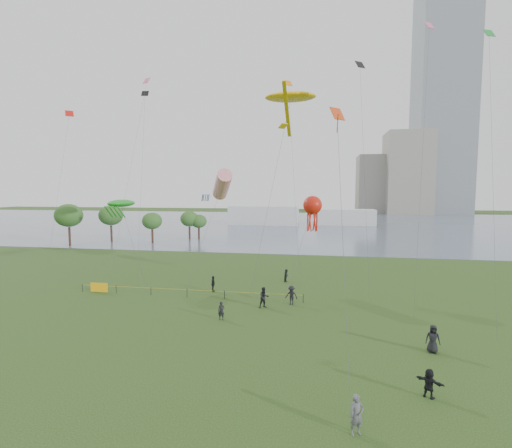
% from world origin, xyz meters
% --- Properties ---
extents(ground_plane, '(400.00, 400.00, 0.00)m').
position_xyz_m(ground_plane, '(0.00, 0.00, 0.00)').
color(ground_plane, '#1F3812').
extents(lake, '(400.00, 120.00, 0.08)m').
position_xyz_m(lake, '(0.00, 100.00, 0.02)').
color(lake, slate).
rests_on(lake, ground_plane).
extents(tower, '(24.00, 24.00, 120.00)m').
position_xyz_m(tower, '(62.00, 168.00, 60.00)').
color(tower, slate).
rests_on(tower, ground_plane).
extents(building_mid, '(20.00, 20.00, 38.00)m').
position_xyz_m(building_mid, '(46.00, 162.00, 19.00)').
color(building_mid, gray).
rests_on(building_mid, ground_plane).
extents(building_low, '(16.00, 18.00, 28.00)m').
position_xyz_m(building_low, '(32.00, 168.00, 14.00)').
color(building_low, gray).
rests_on(building_low, ground_plane).
extents(pavilion_left, '(22.00, 8.00, 6.00)m').
position_xyz_m(pavilion_left, '(-12.00, 95.00, 3.00)').
color(pavilion_left, silver).
rests_on(pavilion_left, ground_plane).
extents(pavilion_right, '(18.00, 7.00, 5.00)m').
position_xyz_m(pavilion_right, '(14.00, 98.00, 2.50)').
color(pavilion_right, silver).
rests_on(pavilion_right, ground_plane).
extents(trees, '(26.60, 18.54, 8.34)m').
position_xyz_m(trees, '(-34.59, 49.17, 5.34)').
color(trees, '#352018').
rests_on(trees, ground_plane).
extents(fence, '(24.07, 0.07, 1.05)m').
position_xyz_m(fence, '(-13.92, 13.04, 0.55)').
color(fence, black).
rests_on(fence, ground_plane).
extents(kite_flyer, '(0.81, 0.71, 1.87)m').
position_xyz_m(kite_flyer, '(7.44, -6.48, 0.94)').
color(kite_flyer, '#53545A').
rests_on(kite_flyer, ground_plane).
extents(spectator_a, '(1.20, 1.12, 1.96)m').
position_xyz_m(spectator_a, '(0.63, 10.83, 0.98)').
color(spectator_a, black).
rests_on(spectator_a, ground_plane).
extents(spectator_b, '(1.32, 0.92, 1.87)m').
position_xyz_m(spectator_b, '(3.11, 12.16, 0.93)').
color(spectator_b, black).
rests_on(spectator_b, ground_plane).
extents(spectator_c, '(0.48, 1.04, 1.73)m').
position_xyz_m(spectator_c, '(-5.67, 15.38, 0.87)').
color(spectator_c, black).
rests_on(spectator_c, ground_plane).
extents(spectator_d, '(1.01, 0.73, 1.92)m').
position_xyz_m(spectator_d, '(13.40, 3.20, 0.96)').
color(spectator_d, black).
rests_on(spectator_d, ground_plane).
extents(spectator_e, '(1.48, 1.20, 1.58)m').
position_xyz_m(spectator_e, '(11.55, -2.72, 0.79)').
color(spectator_e, black).
rests_on(spectator_e, ground_plane).
extents(spectator_f, '(0.59, 0.39, 1.58)m').
position_xyz_m(spectator_f, '(-2.49, 6.96, 0.79)').
color(spectator_f, black).
rests_on(spectator_f, ground_plane).
extents(spectator_g, '(0.80, 0.90, 1.55)m').
position_xyz_m(spectator_g, '(1.85, 21.14, 0.77)').
color(spectator_g, black).
rests_on(spectator_g, ground_plane).
extents(kite_stingray, '(6.47, 10.27, 21.86)m').
position_xyz_m(kite_stingray, '(2.25, 19.47, 21.35)').
color(kite_stingray, '#3F3F42').
extents(kite_windsock, '(4.29, 10.28, 13.68)m').
position_xyz_m(kite_windsock, '(-6.28, 21.83, 11.73)').
color(kite_windsock, '#3F3F42').
extents(kite_creature, '(6.74, 7.31, 9.90)m').
position_xyz_m(kite_creature, '(-18.73, 19.81, 9.41)').
color(kite_creature, '#3F3F42').
extents(kite_octopus, '(3.71, 6.85, 10.44)m').
position_xyz_m(kite_octopus, '(4.88, 18.73, 9.30)').
color(kite_octopus, '#3F3F42').
extents(kite_delta, '(1.40, 16.37, 18.18)m').
position_xyz_m(kite_delta, '(7.05, 9.33, 16.40)').
color(kite_delta, '#3F3F42').
extents(small_kites, '(44.98, 11.06, 7.28)m').
position_xyz_m(small_kites, '(-1.51, 19.10, 23.95)').
color(small_kites, black).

